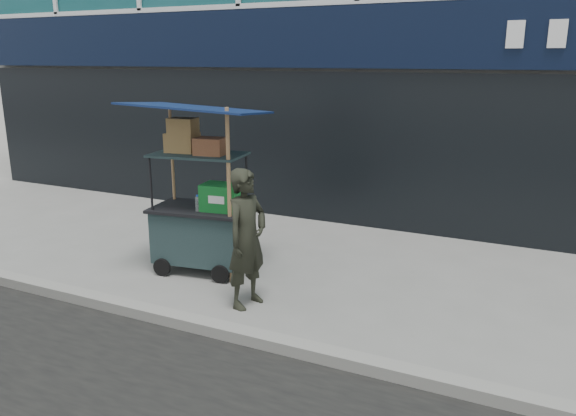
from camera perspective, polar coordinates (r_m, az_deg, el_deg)
The scene contains 4 objects.
ground at distance 5.82m, azimuth -6.67°, elevation -11.71°, with size 80.00×80.00×0.00m, color slate.
curb at distance 5.64m, azimuth -7.79°, elevation -11.96°, with size 80.00×0.18×0.12m, color gray.
vendor_cart at distance 7.01m, azimuth -8.75°, elevation -0.54°, with size 1.72×1.32×2.12m.
vendor_man at distance 5.96m, azimuth -4.19°, elevation -3.12°, with size 0.55×0.36×1.51m, color black.
Camera 1 is at (2.82, -4.37, 2.61)m, focal length 35.00 mm.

